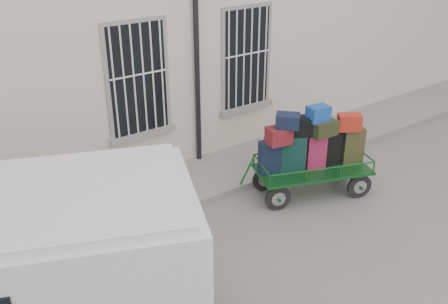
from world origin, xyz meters
TOP-DOWN VIEW (x-y plane):
  - ground at (0.00, 0.00)m, footprint 80.00×80.00m
  - building at (0.00, 5.50)m, footprint 24.00×5.15m
  - sidewalk at (0.00, 2.20)m, footprint 24.00×1.70m
  - luggage_cart at (2.05, 0.52)m, footprint 2.68×1.74m

SIDE VIEW (x-z plane):
  - ground at x=0.00m, z-range 0.00..0.00m
  - sidewalk at x=0.00m, z-range 0.00..0.15m
  - luggage_cart at x=2.05m, z-range 0.04..1.96m
  - building at x=0.00m, z-range 0.00..6.00m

